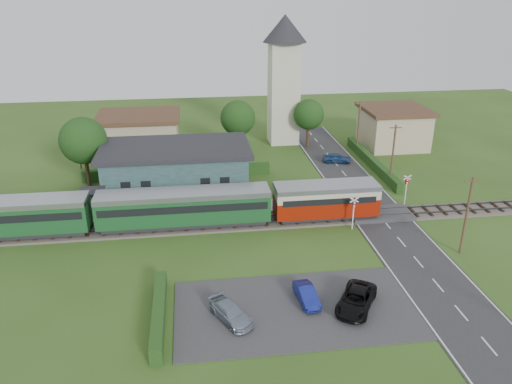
{
  "coord_description": "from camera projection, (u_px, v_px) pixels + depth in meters",
  "views": [
    {
      "loc": [
        -8.16,
        -40.78,
        21.49
      ],
      "look_at": [
        -2.15,
        4.0,
        2.44
      ],
      "focal_mm": 35.0,
      "sensor_mm": 36.0,
      "label": 1
    }
  ],
  "objects": [
    {
      "name": "crossing_signal_far",
      "position": [
        407.0,
        185.0,
        51.44
      ],
      "size": [
        0.84,
        0.28,
        3.28
      ],
      "color": "silver",
      "rests_on": "ground"
    },
    {
      "name": "platform",
      "position": [
        177.0,
        212.0,
        50.03
      ],
      "size": [
        30.0,
        3.0,
        0.45
      ],
      "primitive_type": "cube",
      "color": "gray",
      "rests_on": "ground"
    },
    {
      "name": "pedestrian_far",
      "position": [
        120.0,
        207.0,
        48.49
      ],
      "size": [
        0.88,
        0.97,
        1.64
      ],
      "primitive_type": "imported",
      "rotation": [
        0.0,
        0.0,
        1.18
      ],
      "color": "gray",
      "rests_on": "platform"
    },
    {
      "name": "road",
      "position": [
        387.0,
        225.0,
        47.81
      ],
      "size": [
        6.0,
        70.0,
        0.05
      ],
      "primitive_type": "cube",
      "color": "#28282B",
      "rests_on": "ground"
    },
    {
      "name": "crossing_signal_near",
      "position": [
        354.0,
        208.0,
        46.17
      ],
      "size": [
        0.84,
        0.28,
        3.28
      ],
      "color": "silver",
      "rests_on": "ground"
    },
    {
      "name": "car_on_road",
      "position": [
        337.0,
        158.0,
        64.0
      ],
      "size": [
        3.84,
        2.32,
        1.22
      ],
      "primitive_type": "imported",
      "rotation": [
        0.0,
        0.0,
        1.31
      ],
      "color": "navy",
      "rests_on": "road"
    },
    {
      "name": "utility_pole_c",
      "position": [
        393.0,
        154.0,
        56.06
      ],
      "size": [
        1.4,
        0.22,
        7.0
      ],
      "color": "#473321",
      "rests_on": "ground"
    },
    {
      "name": "equipment_hut",
      "position": [
        93.0,
        202.0,
        48.45
      ],
      "size": [
        2.3,
        2.3,
        2.55
      ],
      "color": "beige",
      "rests_on": "platform"
    },
    {
      "name": "hedge_roadside",
      "position": [
        372.0,
        162.0,
        62.71
      ],
      "size": [
        0.8,
        18.0,
        1.2
      ],
      "primitive_type": "cube",
      "color": "#193814",
      "rests_on": "ground"
    },
    {
      "name": "car_park_silver",
      "position": [
        231.0,
        313.0,
        34.06
      ],
      "size": [
        3.25,
        4.17,
        1.13
      ],
      "primitive_type": "imported",
      "rotation": [
        0.0,
        0.0,
        0.5
      ],
      "color": "gray",
      "rests_on": "car_park"
    },
    {
      "name": "crossing_deck",
      "position": [
        380.0,
        214.0,
        49.56
      ],
      "size": [
        6.2,
        3.4,
        0.45
      ],
      "primitive_type": "cube",
      "color": "#333335",
      "rests_on": "ground"
    },
    {
      "name": "ground",
      "position": [
        284.0,
        231.0,
        46.59
      ],
      "size": [
        120.0,
        120.0,
        0.0
      ],
      "primitive_type": "plane",
      "color": "#2D4C19"
    },
    {
      "name": "church_tower",
      "position": [
        284.0,
        71.0,
        68.8
      ],
      "size": [
        6.0,
        6.0,
        17.6
      ],
      "color": "beige",
      "rests_on": "ground"
    },
    {
      "name": "tree_b",
      "position": [
        238.0,
        118.0,
        65.4
      ],
      "size": [
        4.6,
        4.6,
        7.34
      ],
      "color": "#332316",
      "rests_on": "ground"
    },
    {
      "name": "pedestrian_near",
      "position": [
        240.0,
        202.0,
        49.7
      ],
      "size": [
        0.62,
        0.45,
        1.58
      ],
      "primitive_type": "imported",
      "rotation": [
        0.0,
        0.0,
        3.28
      ],
      "color": "gray",
      "rests_on": "platform"
    },
    {
      "name": "train",
      "position": [
        149.0,
        209.0,
        46.05
      ],
      "size": [
        43.2,
        2.9,
        3.4
      ],
      "color": "#232328",
      "rests_on": "ground"
    },
    {
      "name": "car_park",
      "position": [
        295.0,
        309.0,
        35.43
      ],
      "size": [
        17.0,
        9.0,
        0.08
      ],
      "primitive_type": "cube",
      "color": "#333335",
      "rests_on": "ground"
    },
    {
      "name": "utility_pole_b",
      "position": [
        467.0,
        215.0,
        41.45
      ],
      "size": [
        1.4,
        0.22,
        7.0
      ],
      "color": "#473321",
      "rests_on": "ground"
    },
    {
      "name": "house_east",
      "position": [
        393.0,
        127.0,
        69.87
      ],
      "size": [
        8.8,
        8.8,
        5.5
      ],
      "color": "tan",
      "rests_on": "ground"
    },
    {
      "name": "utility_pole_d",
      "position": [
        359.0,
        126.0,
        67.01
      ],
      "size": [
        1.4,
        0.22,
        7.0
      ],
      "color": "#473321",
      "rests_on": "ground"
    },
    {
      "name": "hedge_carpark",
      "position": [
        159.0,
        314.0,
        34.05
      ],
      "size": [
        0.8,
        9.0,
        1.2
      ],
      "primitive_type": "cube",
      "color": "#193814",
      "rests_on": "ground"
    },
    {
      "name": "streetlamp_east",
      "position": [
        359.0,
        120.0,
        72.03
      ],
      "size": [
        0.3,
        0.3,
        5.15
      ],
      "color": "#3F3F47",
      "rests_on": "ground"
    },
    {
      "name": "station_building",
      "position": [
        176.0,
        169.0,
        54.36
      ],
      "size": [
        16.0,
        9.0,
        5.3
      ],
      "color": "#284648",
      "rests_on": "ground"
    },
    {
      "name": "car_park_dark",
      "position": [
        356.0,
        300.0,
        35.31
      ],
      "size": [
        4.31,
        5.12,
        1.3
      ],
      "primitive_type": "imported",
      "rotation": [
        0.0,
        0.0,
        -0.56
      ],
      "color": "black",
      "rests_on": "car_park"
    },
    {
      "name": "railway_track",
      "position": [
        281.0,
        221.0,
        48.38
      ],
      "size": [
        76.0,
        3.2,
        0.49
      ],
      "color": "#4C443D",
      "rests_on": "ground"
    },
    {
      "name": "car_park_blue",
      "position": [
        307.0,
        295.0,
        36.03
      ],
      "size": [
        1.49,
        3.48,
        1.12
      ],
      "primitive_type": "imported",
      "rotation": [
        0.0,
        0.0,
        0.09
      ],
      "color": "navy",
      "rests_on": "car_park"
    },
    {
      "name": "tree_a",
      "position": [
        83.0,
        141.0,
        54.83
      ],
      "size": [
        5.2,
        5.2,
        8.0
      ],
      "color": "#332316",
      "rests_on": "ground"
    },
    {
      "name": "hedge_station",
      "position": [
        178.0,
        172.0,
        59.27
      ],
      "size": [
        22.0,
        0.8,
        1.3
      ],
      "primitive_type": "cube",
      "color": "#193814",
      "rests_on": "ground"
    },
    {
      "name": "streetlamp_west",
      "position": [
        78.0,
        146.0,
        60.97
      ],
      "size": [
        0.3,
        0.3,
        5.15
      ],
      "color": "#3F3F47",
      "rests_on": "ground"
    },
    {
      "name": "tree_c",
      "position": [
        309.0,
        115.0,
        68.59
      ],
      "size": [
        4.2,
        4.2,
        6.78
      ],
      "color": "#332316",
      "rests_on": "ground"
    },
    {
      "name": "house_west",
      "position": [
        140.0,
        134.0,
        66.5
      ],
      "size": [
        10.8,
        8.8,
        5.5
      ],
      "color": "tan",
      "rests_on": "ground"
    }
  ]
}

